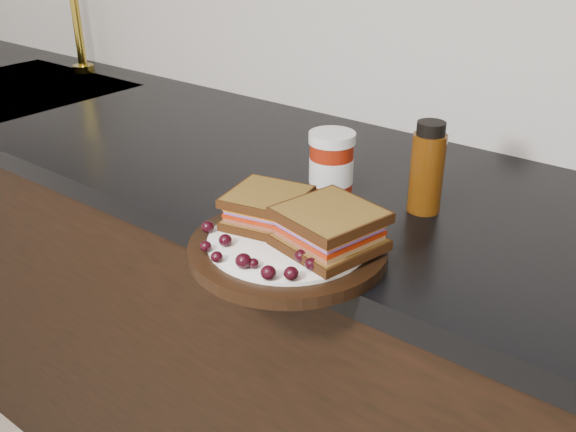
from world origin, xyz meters
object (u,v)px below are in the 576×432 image
at_px(condiment_jar, 331,165).
at_px(oil_bottle, 427,167).
at_px(plate, 288,248).
at_px(sandwich_left, 267,208).

relative_size(condiment_jar, oil_bottle, 0.76).
relative_size(plate, condiment_jar, 2.49).
bearing_deg(oil_bottle, plate, -108.56).
distance_m(sandwich_left, condiment_jar, 0.18).
distance_m(plate, sandwich_left, 0.07).
xyz_separation_m(plate, condiment_jar, (-0.06, 0.20, 0.05)).
xyz_separation_m(plate, sandwich_left, (-0.05, 0.02, 0.04)).
bearing_deg(plate, sandwich_left, 159.23).
xyz_separation_m(sandwich_left, oil_bottle, (0.14, 0.23, 0.03)).
bearing_deg(condiment_jar, plate, -71.93).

